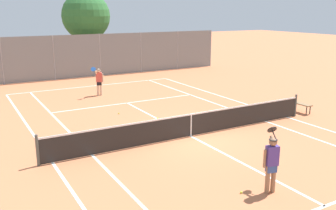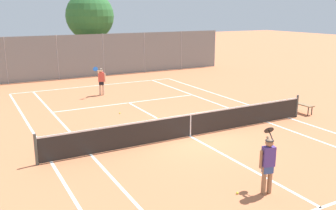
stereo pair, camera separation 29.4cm
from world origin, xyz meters
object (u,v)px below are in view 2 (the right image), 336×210
(player_near_side, at_px, (268,162))
(tree_behind_left, at_px, (89,17))
(courtside_bench, at_px, (300,104))
(loose_tennis_ball_3, at_px, (120,113))
(loose_tennis_ball_0, at_px, (158,118))
(loose_tennis_ball_4, at_px, (239,124))
(loose_tennis_ball_1, at_px, (237,193))
(player_far_left, at_px, (101,80))
(tennis_net, at_px, (190,124))

(player_near_side, xyz_separation_m, tree_behind_left, (2.16, 22.77, 3.47))
(tree_behind_left, bearing_deg, courtside_bench, -72.87)
(player_near_side, relative_size, loose_tennis_ball_3, 26.88)
(loose_tennis_ball_0, height_order, loose_tennis_ball_3, same)
(loose_tennis_ball_4, bearing_deg, loose_tennis_ball_1, -129.58)
(loose_tennis_ball_0, bearing_deg, player_near_side, -94.97)
(player_far_left, relative_size, tree_behind_left, 0.28)
(player_near_side, bearing_deg, loose_tennis_ball_3, 93.33)
(player_near_side, height_order, tree_behind_left, tree_behind_left)
(player_far_left, height_order, loose_tennis_ball_0, player_far_left)
(loose_tennis_ball_1, xyz_separation_m, loose_tennis_ball_4, (4.18, 5.06, 0.00))
(player_far_left, height_order, courtside_bench, player_far_left)
(courtside_bench, bearing_deg, loose_tennis_ball_3, 153.33)
(loose_tennis_ball_0, xyz_separation_m, loose_tennis_ball_3, (-1.26, 1.67, 0.00))
(loose_tennis_ball_3, height_order, loose_tennis_ball_4, same)
(loose_tennis_ball_3, relative_size, courtside_bench, 0.04)
(loose_tennis_ball_1, xyz_separation_m, courtside_bench, (8.18, 5.31, 0.38))
(courtside_bench, bearing_deg, loose_tennis_ball_0, 160.82)
(tree_behind_left, bearing_deg, player_far_left, -103.74)
(tennis_net, relative_size, loose_tennis_ball_0, 181.82)
(player_far_left, xyz_separation_m, loose_tennis_ball_4, (3.42, -8.67, -0.89))
(loose_tennis_ball_0, xyz_separation_m, loose_tennis_ball_1, (-1.44, -7.65, 0.00))
(loose_tennis_ball_0, height_order, loose_tennis_ball_1, same)
(player_far_left, xyz_separation_m, loose_tennis_ball_3, (-0.58, -4.40, -0.89))
(loose_tennis_ball_3, distance_m, courtside_bench, 8.96)
(courtside_bench, bearing_deg, player_far_left, 131.37)
(player_near_side, distance_m, player_far_left, 14.05)
(tree_behind_left, bearing_deg, tennis_net, -94.74)
(loose_tennis_ball_4, distance_m, courtside_bench, 4.03)
(player_near_side, bearing_deg, courtside_bench, 37.10)
(loose_tennis_ball_1, bearing_deg, loose_tennis_ball_4, 50.42)
(loose_tennis_ball_1, distance_m, courtside_bench, 9.76)
(loose_tennis_ball_0, bearing_deg, player_far_left, 96.30)
(courtside_bench, bearing_deg, player_near_side, -142.90)
(loose_tennis_ball_1, bearing_deg, player_far_left, 86.81)
(courtside_bench, distance_m, tree_behind_left, 18.38)
(loose_tennis_ball_0, xyz_separation_m, courtside_bench, (6.75, -2.35, 0.38))
(loose_tennis_ball_3, bearing_deg, player_far_left, 82.44)
(player_near_side, relative_size, loose_tennis_ball_0, 26.88)
(tree_behind_left, bearing_deg, loose_tennis_ball_1, -97.35)
(player_near_side, relative_size, loose_tennis_ball_4, 26.88)
(loose_tennis_ball_3, xyz_separation_m, tree_behind_left, (2.72, 13.13, 4.36))
(loose_tennis_ball_1, xyz_separation_m, tree_behind_left, (2.90, 22.45, 4.36))
(loose_tennis_ball_1, bearing_deg, player_near_side, -23.51)
(loose_tennis_ball_1, height_order, tree_behind_left, tree_behind_left)
(loose_tennis_ball_0, bearing_deg, loose_tennis_ball_1, -100.62)
(loose_tennis_ball_4, bearing_deg, courtside_bench, 3.52)
(loose_tennis_ball_0, xyz_separation_m, tree_behind_left, (1.46, 14.80, 4.36))
(loose_tennis_ball_3, bearing_deg, player_near_side, -86.67)
(player_far_left, bearing_deg, loose_tennis_ball_0, -83.70)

